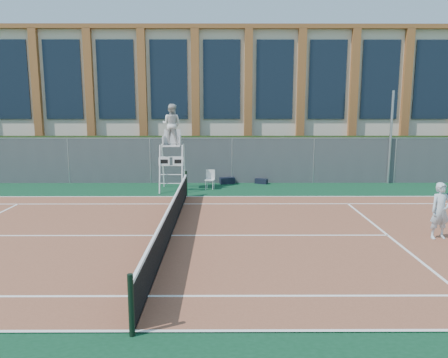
{
  "coord_description": "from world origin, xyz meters",
  "views": [
    {
      "loc": [
        1.51,
        -12.38,
        3.85
      ],
      "look_at": [
        1.58,
        3.0,
        1.2
      ],
      "focal_mm": 35.0,
      "sensor_mm": 36.0,
      "label": 1
    }
  ],
  "objects_px": {
    "steel_pole": "(391,138)",
    "umpire_chair": "(172,127)",
    "plastic_chair": "(210,178)",
    "tennis_player": "(440,211)"
  },
  "relations": [
    {
      "from": "steel_pole",
      "to": "tennis_player",
      "type": "distance_m",
      "value": 9.31
    },
    {
      "from": "steel_pole",
      "to": "umpire_chair",
      "type": "distance_m",
      "value": 10.53
    },
    {
      "from": "umpire_chair",
      "to": "tennis_player",
      "type": "xyz_separation_m",
      "value": [
        8.47,
        -7.35,
        -2.0
      ]
    },
    {
      "from": "steel_pole",
      "to": "plastic_chair",
      "type": "bearing_deg",
      "value": -170.87
    },
    {
      "from": "plastic_chair",
      "to": "tennis_player",
      "type": "bearing_deg",
      "value": -48.25
    },
    {
      "from": "steel_pole",
      "to": "umpire_chair",
      "type": "relative_size",
      "value": 1.15
    },
    {
      "from": "steel_pole",
      "to": "umpire_chair",
      "type": "xyz_separation_m",
      "value": [
        -10.39,
        -1.65,
        0.61
      ]
    },
    {
      "from": "steel_pole",
      "to": "tennis_player",
      "type": "xyz_separation_m",
      "value": [
        -1.92,
        -9.0,
        -1.39
      ]
    },
    {
      "from": "umpire_chair",
      "to": "plastic_chair",
      "type": "bearing_deg",
      "value": 8.4
    },
    {
      "from": "umpire_chair",
      "to": "plastic_chair",
      "type": "xyz_separation_m",
      "value": [
        1.69,
        0.25,
        -2.33
      ]
    }
  ]
}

